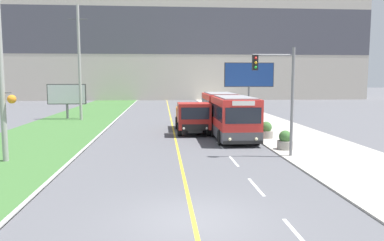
{
  "coord_description": "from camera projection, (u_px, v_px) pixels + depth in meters",
  "views": [
    {
      "loc": [
        -0.91,
        -10.88,
        4.26
      ],
      "look_at": [
        1.1,
        14.17,
        1.4
      ],
      "focal_mm": 35.0,
      "sensor_mm": 36.0,
      "label": 1
    }
  ],
  "objects": [
    {
      "name": "dump_truck",
      "position": [
        193.0,
        118.0,
        28.67
      ],
      "size": [
        2.46,
        6.82,
        2.42
      ],
      "color": "black",
      "rests_on": "ground_plane"
    },
    {
      "name": "billboard_small",
      "position": [
        67.0,
        95.0,
        38.89
      ],
      "size": [
        3.95,
        0.24,
        3.64
      ],
      "color": "#59595B",
      "rests_on": "ground_plane"
    },
    {
      "name": "ground_plane",
      "position": [
        193.0,
        219.0,
        11.33
      ],
      "size": [
        300.0,
        300.0,
        0.0
      ],
      "primitive_type": "plane",
      "color": "#56565B"
    },
    {
      "name": "traffic_light_mast",
      "position": [
        281.0,
        88.0,
        19.81
      ],
      "size": [
        2.28,
        0.32,
        5.86
      ],
      "color": "slate",
      "rests_on": "ground_plane"
    },
    {
      "name": "planter_round_near",
      "position": [
        285.0,
        141.0,
        22.02
      ],
      "size": [
        0.92,
        0.92,
        1.12
      ],
      "color": "gray",
      "rests_on": "sidewalk_right"
    },
    {
      "name": "city_bus",
      "position": [
        226.0,
        114.0,
        28.44
      ],
      "size": [
        2.65,
        12.1,
        3.02
      ],
      "color": "red",
      "rests_on": "ground_plane"
    },
    {
      "name": "billboard_large",
      "position": [
        249.0,
        76.0,
        46.28
      ],
      "size": [
        6.2,
        0.24,
        6.16
      ],
      "color": "#59595B",
      "rests_on": "ground_plane"
    },
    {
      "name": "utility_pole_far",
      "position": [
        79.0,
        63.0,
        37.37
      ],
      "size": [
        1.8,
        0.28,
        11.41
      ],
      "color": "#9E9E99",
      "rests_on": "ground_plane"
    },
    {
      "name": "lane_marking_centre",
      "position": [
        198.0,
        195.0,
        13.71
      ],
      "size": [
        2.88,
        140.0,
        0.01
      ],
      "color": "gold",
      "rests_on": "ground_plane"
    },
    {
      "name": "planter_round_second",
      "position": [
        266.0,
        131.0,
        26.22
      ],
      "size": [
        0.98,
        0.98,
        1.15
      ],
      "color": "gray",
      "rests_on": "sidewalk_right"
    },
    {
      "name": "utility_pole_near",
      "position": [
        0.0,
        54.0,
        18.55
      ],
      "size": [
        1.8,
        0.44,
        11.6
      ],
      "color": "#9E9E99",
      "rests_on": "ground_plane"
    },
    {
      "name": "apartment_block_background",
      "position": [
        166.0,
        36.0,
        74.26
      ],
      "size": [
        80.0,
        8.04,
        25.01
      ],
      "color": "beige",
      "rests_on": "ground_plane"
    }
  ]
}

